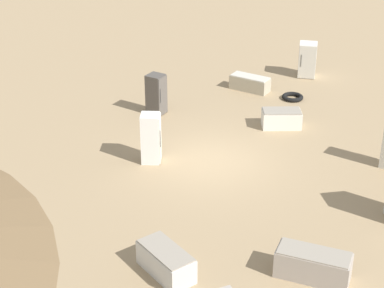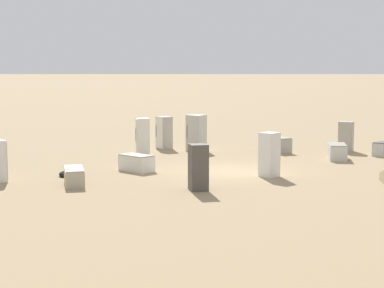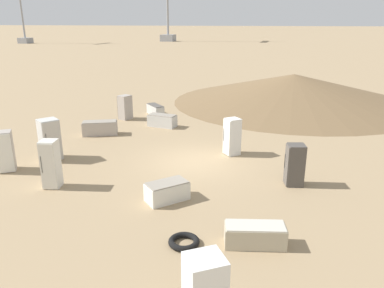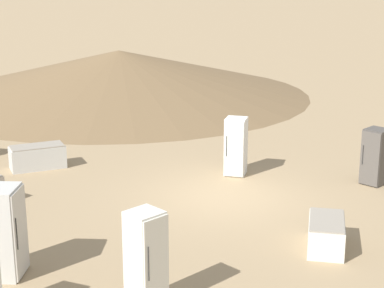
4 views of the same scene
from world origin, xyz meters
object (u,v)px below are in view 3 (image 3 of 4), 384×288
discarded_fridge_7 (295,165)px  discarded_fridge_8 (50,140)px  scrap_tire (184,242)px  discarded_fridge_6 (167,191)px  discarded_fridge_0 (125,107)px  discarded_fridge_1 (5,151)px  discarded_fridge_3 (232,137)px  discarded_fridge_11 (162,121)px  power_pylon_0 (167,6)px  discarded_fridge_5 (51,164)px  discarded_fridge_2 (255,235)px  discarded_fridge_4 (100,128)px  discarded_fridge_9 (155,110)px  power_pylon_1 (22,14)px

discarded_fridge_7 → discarded_fridge_8: 10.54m
scrap_tire → discarded_fridge_6: bearing=28.4°
discarded_fridge_0 → discarded_fridge_6: discarded_fridge_0 is taller
discarded_fridge_1 → discarded_fridge_7: bearing=153.3°
discarded_fridge_3 → discarded_fridge_11: 6.07m
power_pylon_0 → discarded_fridge_5: (-102.55, -30.18, -9.48)m
discarded_fridge_5 → discarded_fridge_1: bearing=-29.7°
discarded_fridge_1 → discarded_fridge_5: size_ratio=0.93×
discarded_fridge_5 → discarded_fridge_0: bearing=-92.3°
discarded_fridge_2 → discarded_fridge_4: bearing=34.6°
scrap_tire → power_pylon_0: bearing=18.9°
discarded_fridge_2 → discarded_fridge_8: bearing=51.9°
discarded_fridge_6 → discarded_fridge_11: bearing=-25.9°
discarded_fridge_9 → scrap_tire: (-14.12, -6.14, -0.25)m
power_pylon_1 → discarded_fridge_8: power_pylon_1 is taller
discarded_fridge_1 → discarded_fridge_4: size_ratio=0.85×
discarded_fridge_8 → discarded_fridge_11: size_ratio=1.07×
discarded_fridge_0 → discarded_fridge_11: (-1.07, -2.85, -0.40)m
scrap_tire → discarded_fridge_5: bearing=67.8°
power_pylon_1 → discarded_fridge_9: bearing=-137.0°
power_pylon_0 → discarded_fridge_5: power_pylon_0 is taller
discarded_fridge_8 → discarded_fridge_4: bearing=-147.9°
discarded_fridge_4 → discarded_fridge_9: bearing=-37.6°
discarded_fridge_11 → scrap_tire: 12.40m
discarded_fridge_4 → discarded_fridge_6: discarded_fridge_4 is taller
discarded_fridge_3 → discarded_fridge_0: bearing=15.3°
discarded_fridge_3 → discarded_fridge_4: size_ratio=0.86×
discarded_fridge_0 → discarded_fridge_2: bearing=-119.1°
discarded_fridge_1 → discarded_fridge_2: (-2.78, -10.54, -0.53)m
power_pylon_1 → scrap_tire: (-84.06, -71.24, -7.71)m
discarded_fridge_0 → discarded_fridge_6: bearing=-125.6°
discarded_fridge_11 → power_pylon_1: bearing=-129.4°
discarded_fridge_2 → power_pylon_0: bearing=6.8°
discarded_fridge_4 → discarded_fridge_5: discarded_fridge_5 is taller
power_pylon_0 → power_pylon_1: (-20.87, 35.24, -2.60)m
discarded_fridge_11 → scrap_tire: discarded_fridge_11 is taller
discarded_fridge_4 → discarded_fridge_8: (-4.03, 0.24, 0.54)m
power_pylon_0 → discarded_fridge_9: size_ratio=21.66×
discarded_fridge_2 → discarded_fridge_8: 10.57m
discarded_fridge_5 → discarded_fridge_4: bearing=-88.5°
power_pylon_1 → discarded_fridge_8: 101.73m
power_pylon_1 → discarded_fridge_6: bearing=-139.4°
discarded_fridge_4 → discarded_fridge_7: size_ratio=1.24×
discarded_fridge_5 → discarded_fridge_11: size_ratio=1.06×
discarded_fridge_4 → discarded_fridge_8: size_ratio=1.08×
discarded_fridge_8 → scrap_tire: (-4.95, -7.66, -0.84)m
discarded_fridge_11 → discarded_fridge_8: bearing=-16.3°
discarded_fridge_3 → discarded_fridge_6: 5.47m
discarded_fridge_9 → scrap_tire: discarded_fridge_9 is taller
discarded_fridge_4 → discarded_fridge_11: size_ratio=1.16×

